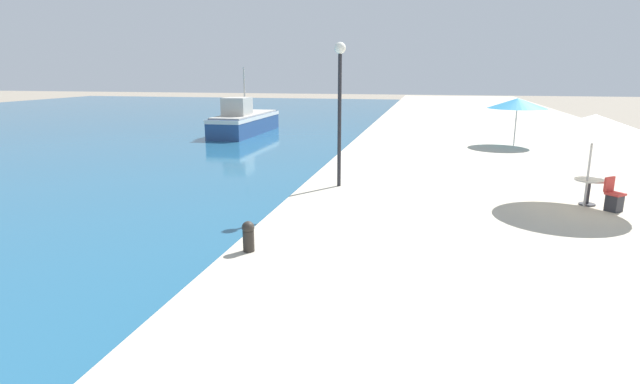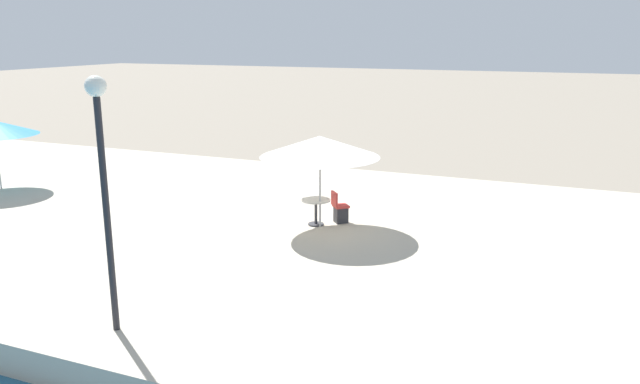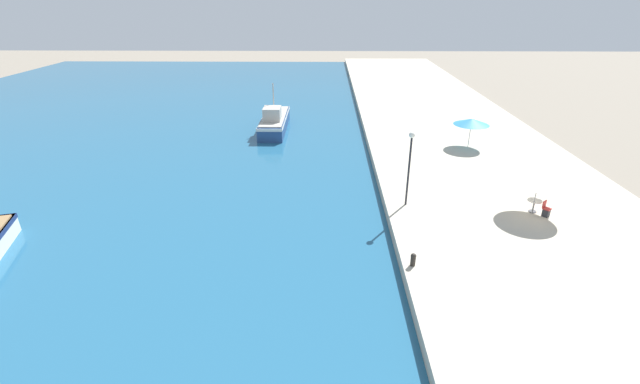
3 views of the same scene
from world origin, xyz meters
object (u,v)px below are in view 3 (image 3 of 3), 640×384
object	(u,v)px
cafe_table	(534,203)
cafe_chair_left	(546,211)
mooring_bollard	(413,259)
cafe_umbrella_pink	(540,177)
cafe_umbrella_white	(472,122)
lamppost	(410,156)
fishing_boat_mid	(274,121)

from	to	relation	value
cafe_table	cafe_chair_left	distance (m)	0.75
cafe_table	mooring_bollard	bearing A→B (deg)	-145.16
mooring_bollard	cafe_table	bearing A→B (deg)	34.84
cafe_umbrella_pink	cafe_umbrella_white	xyz separation A→B (m)	(-0.12, 12.01, -0.15)
cafe_umbrella_pink	cafe_table	size ratio (longest dim) A/B	4.09
cafe_umbrella_pink	cafe_umbrella_white	size ratio (longest dim) A/B	1.13
cafe_chair_left	lamppost	xyz separation A→B (m)	(-7.77, 1.39, 2.77)
fishing_boat_mid	cafe_chair_left	bearing A→B (deg)	-46.83
fishing_boat_mid	cafe_table	distance (m)	25.22
fishing_boat_mid	lamppost	size ratio (longest dim) A/B	1.87
fishing_boat_mid	lamppost	bearing A→B (deg)	-60.37
fishing_boat_mid	mooring_bollard	size ratio (longest dim) A/B	13.01
cafe_table	mooring_bollard	world-z (taller)	cafe_table
cafe_umbrella_pink	mooring_bollard	world-z (taller)	cafe_umbrella_pink
cafe_chair_left	mooring_bollard	distance (m)	9.91
cafe_umbrella_white	cafe_table	xyz separation A→B (m)	(0.24, -11.84, -1.59)
cafe_table	cafe_umbrella_white	bearing A→B (deg)	91.18
lamppost	cafe_umbrella_white	bearing A→B (deg)	57.32
mooring_bollard	cafe_umbrella_white	bearing A→B (deg)	65.91
cafe_table	lamppost	bearing A→B (deg)	173.34
fishing_boat_mid	cafe_umbrella_pink	size ratio (longest dim) A/B	2.60
cafe_umbrella_white	lamppost	world-z (taller)	lamppost
cafe_umbrella_white	lamppost	xyz separation A→B (m)	(-7.05, -10.99, 0.97)
fishing_boat_mid	cafe_umbrella_pink	xyz separation A→B (m)	(17.12, -18.58, 2.00)
mooring_bollard	lamppost	bearing A→B (deg)	83.40
cafe_table	mooring_bollard	size ratio (longest dim) A/B	1.22
cafe_chair_left	mooring_bollard	world-z (taller)	cafe_chair_left
fishing_boat_mid	cafe_chair_left	distance (m)	25.95
cafe_chair_left	lamppost	distance (m)	8.37
cafe_chair_left	fishing_boat_mid	bearing A→B (deg)	-88.52
cafe_table	mooring_bollard	xyz separation A→B (m)	(-8.04, -5.60, -0.18)
fishing_boat_mid	lamppost	world-z (taller)	lamppost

